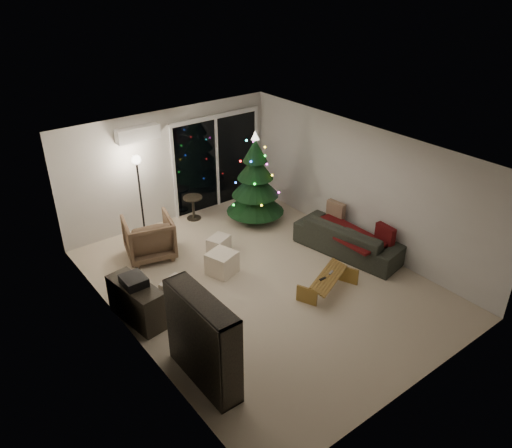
% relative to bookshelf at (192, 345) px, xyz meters
% --- Properties ---
extents(room, '(6.50, 7.51, 2.60)m').
position_rel_bookshelf_xyz_m(room, '(2.71, 2.85, 0.33)').
color(room, beige).
rests_on(room, ground).
extents(bookshelf, '(0.42, 1.39, 1.37)m').
position_rel_bookshelf_xyz_m(bookshelf, '(0.00, 0.00, 0.00)').
color(bookshelf, black).
rests_on(bookshelf, floor).
extents(media_cabinet, '(0.57, 1.15, 0.69)m').
position_rel_bookshelf_xyz_m(media_cabinet, '(0.00, 1.76, -0.34)').
color(media_cabinet, black).
rests_on(media_cabinet, floor).
extents(stereo, '(0.35, 0.41, 0.15)m').
position_rel_bookshelf_xyz_m(stereo, '(0.00, 1.76, 0.07)').
color(stereo, black).
rests_on(stereo, media_cabinet).
extents(armchair, '(1.10, 1.12, 0.84)m').
position_rel_bookshelf_xyz_m(armchair, '(1.07, 3.44, -0.27)').
color(armchair, brown).
rests_on(armchair, floor).
extents(ottoman, '(0.59, 0.59, 0.43)m').
position_rel_bookshelf_xyz_m(ottoman, '(1.86, 2.07, -0.47)').
color(ottoman, '#F5E4CC').
rests_on(ottoman, floor).
extents(cardboard_box_a, '(0.54, 0.48, 0.32)m').
position_rel_bookshelf_xyz_m(cardboard_box_a, '(0.79, 1.95, -0.53)').
color(cardboard_box_a, silver).
rests_on(cardboard_box_a, floor).
extents(cardboard_box_b, '(0.53, 0.47, 0.30)m').
position_rel_bookshelf_xyz_m(cardboard_box_b, '(2.26, 2.77, -0.53)').
color(cardboard_box_b, silver).
rests_on(cardboard_box_b, floor).
extents(side_table, '(0.45, 0.45, 0.54)m').
position_rel_bookshelf_xyz_m(side_table, '(2.59, 4.29, -0.42)').
color(side_table, black).
rests_on(side_table, floor).
extents(floor_lamp, '(0.28, 0.28, 1.78)m').
position_rel_bookshelf_xyz_m(floor_lamp, '(1.32, 4.19, 0.20)').
color(floor_lamp, black).
rests_on(floor_lamp, floor).
extents(sofa, '(1.23, 2.31, 0.64)m').
position_rel_bookshelf_xyz_m(sofa, '(4.30, 1.14, -0.37)').
color(sofa, '#373B33').
rests_on(sofa, floor).
extents(sofa_throw, '(0.68, 1.58, 0.05)m').
position_rel_bookshelf_xyz_m(sofa_throw, '(4.20, 1.14, -0.22)').
color(sofa_throw, maroon).
rests_on(sofa_throw, sofa).
extents(cushion_a, '(0.16, 0.43, 0.42)m').
position_rel_bookshelf_xyz_m(cushion_a, '(4.55, 1.79, -0.11)').
color(cushion_a, '#94745B').
rests_on(cushion_a, sofa).
extents(cushion_b, '(0.16, 0.43, 0.42)m').
position_rel_bookshelf_xyz_m(cushion_b, '(4.55, 0.49, -0.11)').
color(cushion_b, maroon).
rests_on(cushion_b, sofa).
extents(coffee_table, '(1.14, 0.78, 0.34)m').
position_rel_bookshelf_xyz_m(coffee_table, '(2.99, 0.41, -0.52)').
color(coffee_table, '#A37C2F').
rests_on(coffee_table, floor).
extents(remote_a, '(0.13, 0.04, 0.02)m').
position_rel_bookshelf_xyz_m(remote_a, '(2.84, 0.41, -0.34)').
color(remote_a, black).
rests_on(remote_a, coffee_table).
extents(remote_b, '(0.13, 0.08, 0.02)m').
position_rel_bookshelf_xyz_m(remote_b, '(3.09, 0.46, -0.34)').
color(remote_b, slate).
rests_on(remote_b, coffee_table).
extents(christmas_tree, '(1.36, 1.36, 2.07)m').
position_rel_bookshelf_xyz_m(christmas_tree, '(3.65, 3.38, 0.35)').
color(christmas_tree, black).
rests_on(christmas_tree, floor).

